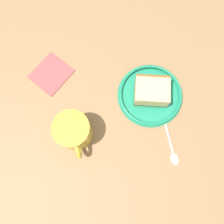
{
  "coord_description": "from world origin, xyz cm",
  "views": [
    {
      "loc": [
        14.26,
        0.87,
        63.19
      ],
      "look_at": [
        0.43,
        -3.02,
        3.0
      ],
      "focal_mm": 39.14,
      "sensor_mm": 36.0,
      "label": 1
    }
  ],
  "objects_px": {
    "small_plate": "(150,95)",
    "cake_slice": "(152,91)",
    "teaspoon": "(172,149)",
    "folded_napkin": "(51,74)",
    "tea_mug": "(74,132)"
  },
  "relations": [
    {
      "from": "teaspoon",
      "to": "small_plate",
      "type": "bearing_deg",
      "value": -144.47
    },
    {
      "from": "tea_mug",
      "to": "cake_slice",
      "type": "bearing_deg",
      "value": 134.51
    },
    {
      "from": "cake_slice",
      "to": "small_plate",
      "type": "bearing_deg",
      "value": 12.23
    },
    {
      "from": "small_plate",
      "to": "teaspoon",
      "type": "distance_m",
      "value": 0.15
    },
    {
      "from": "small_plate",
      "to": "cake_slice",
      "type": "xyz_separation_m",
      "value": [
        -0.0,
        -0.0,
        0.02
      ]
    },
    {
      "from": "cake_slice",
      "to": "tea_mug",
      "type": "distance_m",
      "value": 0.22
    },
    {
      "from": "cake_slice",
      "to": "tea_mug",
      "type": "xyz_separation_m",
      "value": [
        0.16,
        -0.16,
        0.01
      ]
    },
    {
      "from": "small_plate",
      "to": "folded_napkin",
      "type": "height_order",
      "value": "small_plate"
    },
    {
      "from": "cake_slice",
      "to": "folded_napkin",
      "type": "distance_m",
      "value": 0.28
    },
    {
      "from": "teaspoon",
      "to": "folded_napkin",
      "type": "bearing_deg",
      "value": -107.0
    },
    {
      "from": "small_plate",
      "to": "cake_slice",
      "type": "relative_size",
      "value": 1.76
    },
    {
      "from": "tea_mug",
      "to": "teaspoon",
      "type": "height_order",
      "value": "tea_mug"
    },
    {
      "from": "small_plate",
      "to": "cake_slice",
      "type": "distance_m",
      "value": 0.02
    },
    {
      "from": "tea_mug",
      "to": "teaspoon",
      "type": "xyz_separation_m",
      "value": [
        -0.03,
        0.25,
        -0.04
      ]
    },
    {
      "from": "small_plate",
      "to": "folded_napkin",
      "type": "xyz_separation_m",
      "value": [
        0.01,
        -0.28,
        -0.0
      ]
    }
  ]
}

